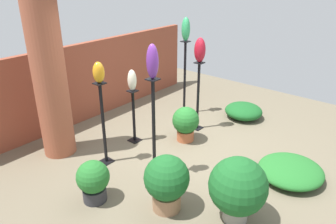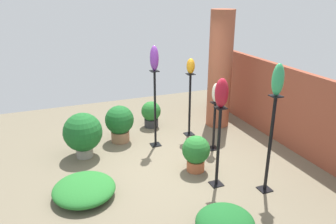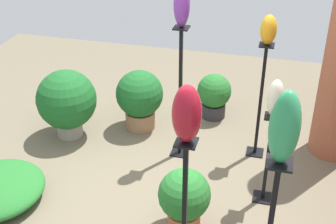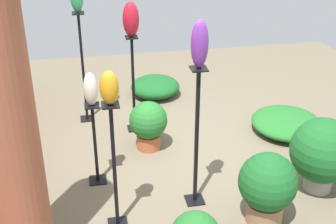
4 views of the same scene
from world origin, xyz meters
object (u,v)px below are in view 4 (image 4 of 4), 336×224
Objects in this scene: pedestal_ivory at (95,148)px; art_vase_violet at (200,44)px; potted_plant_mid_left at (323,152)px; pedestal_violet at (196,144)px; pedestal_jade at (83,72)px; pedestal_amber at (115,173)px; art_vase_ruby at (131,19)px; brick_pillar at (6,136)px; art_vase_amber at (109,88)px; potted_plant_walkway_edge at (148,123)px; potted_plant_near_pillar at (267,186)px; art_vase_ivory at (90,89)px; pedestal_ruby at (133,88)px.

art_vase_violet is (-0.58, -1.03, 1.37)m from pedestal_ivory.
art_vase_violet is at bearing 88.21° from potted_plant_mid_left.
potted_plant_mid_left is (-0.04, -1.44, -0.24)m from pedestal_violet.
pedestal_jade reaches higher than pedestal_amber.
pedestal_amber is 3.04× the size of art_vase_ruby.
brick_pillar is at bearing 150.14° from art_vase_ruby.
pedestal_jade reaches higher than pedestal_ivory.
pedestal_violet is at bearing -119.51° from pedestal_ivory.
art_vase_amber is (-1.98, 0.43, -0.04)m from art_vase_ruby.
potted_plant_walkway_edge is (0.63, -0.70, -0.09)m from pedestal_ivory.
pedestal_violet is at bearing -73.25° from brick_pillar.
pedestal_amber is at bearing 90.00° from art_vase_amber.
pedestal_amber is (-2.41, -0.22, -0.10)m from pedestal_jade.
potted_plant_near_pillar is 1.92m from potted_plant_walkway_edge.
potted_plant_walkway_edge is at bearing -48.26° from art_vase_ivory.
pedestal_ivory is at bearing 58.04° from potted_plant_near_pillar.
art_vase_ivory reaches higher than pedestal_ivory.
potted_plant_near_pillar is 0.90m from potted_plant_mid_left.
pedestal_amber is 1.48m from art_vase_violet.
art_vase_ruby is (1.98, -0.43, 0.95)m from pedestal_amber.
pedestal_violet is at bearing -75.24° from art_vase_amber.
pedestal_violet is at bearing 88.21° from potted_plant_mid_left.
art_vase_ivory is 0.48× the size of potted_plant_near_pillar.
pedestal_ivory is at bearing 60.49° from pedestal_violet.
pedestal_ruby is at bearing 12.44° from potted_plant_walkway_edge.
art_vase_violet is at bearing 90.00° from pedestal_violet.
art_vase_ruby reaches higher than pedestal_ivory.
potted_plant_mid_left reaches higher than potted_plant_walkway_edge.
pedestal_ivory is 0.73m from art_vase_ivory.
potted_plant_mid_left is (0.48, -3.19, -0.83)m from brick_pillar.
art_vase_ivory is 0.58× the size of potted_plant_walkway_edge.
pedestal_jade reaches higher than pedestal_violet.
pedestal_amber is 1.58× the size of potted_plant_mid_left.
brick_pillar is 5.52× the size of art_vase_violet.
pedestal_jade is 2.02× the size of potted_plant_near_pillar.
pedestal_violet is 1.27m from art_vase_ivory.
art_vase_violet reaches higher than art_vase_amber.
art_vase_violet is at bearing -119.51° from art_vase_ivory.
pedestal_amber is 4.29× the size of art_vase_amber.
pedestal_ruby is at bearing -29.86° from brick_pillar.
pedestal_violet is 3.46× the size of art_vase_ruby.
pedestal_ruby is 1.72× the size of potted_plant_near_pillar.
brick_pillar is 1.66× the size of pedestal_jade.
potted_plant_mid_left is (0.19, -2.31, -0.15)m from pedestal_amber.
art_vase_ruby is 2.71m from potted_plant_near_pillar.
pedestal_amber is at bearing -174.70° from pedestal_jade.
art_vase_violet is 1.27× the size of art_vase_ivory.
art_vase_amber is 2.55m from potted_plant_mid_left.
pedestal_violet is 4.19× the size of art_vase_ivory.
pedestal_ruby is 2.46m from potted_plant_near_pillar.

